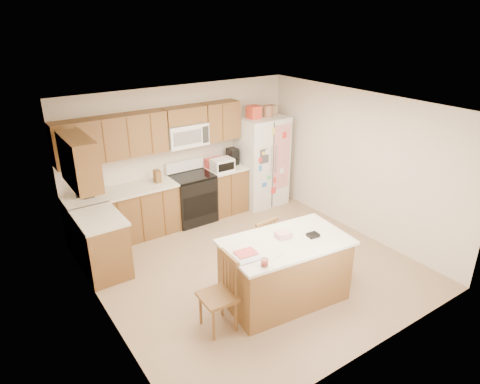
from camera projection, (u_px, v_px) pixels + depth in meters
ground at (252, 266)px, 6.72m from camera, size 4.50×4.50×0.00m
room_shell at (253, 181)px, 6.15m from camera, size 4.60×4.60×2.52m
cabinetry at (143, 189)px, 7.21m from camera, size 3.36×1.56×2.15m
stove at (192, 197)px, 8.00m from camera, size 0.76×0.65×1.13m
refrigerator at (261, 160)px, 8.59m from camera, size 0.90×0.79×2.04m
island at (285, 270)px, 5.78m from camera, size 1.76×1.14×1.00m
windsor_chair_left at (219, 295)px, 5.25m from camera, size 0.43×0.45×1.00m
windsor_chair_back at (260, 248)px, 6.34m from camera, size 0.43×0.41×0.96m
windsor_chair_right at (333, 252)px, 6.28m from camera, size 0.39×0.41×0.90m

